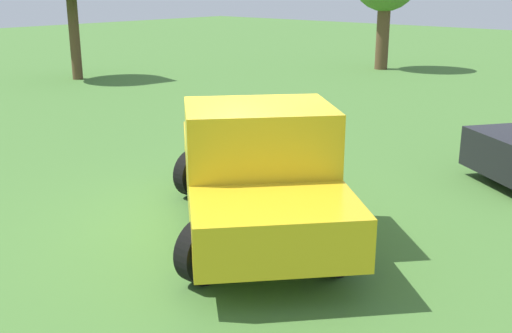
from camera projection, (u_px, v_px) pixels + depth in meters
ground_plane at (238, 223)px, 8.74m from camera, size 80.00×80.00×0.00m
pickup_truck at (257, 168)px, 8.16m from camera, size 4.46×4.74×1.79m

